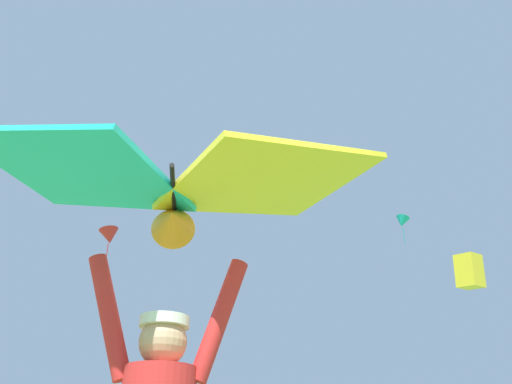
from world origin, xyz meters
name	(u,v)px	position (x,y,z in m)	size (l,w,h in m)	color
held_stunt_kite	(175,185)	(0.18, -0.39, 2.30)	(2.11, 1.43, 0.44)	black
distant_kite_yellow_far_center	(469,271)	(4.13, 13.85, 6.48)	(0.93, 1.00, 1.11)	yellow
distant_kite_red_overhead_distant	(109,236)	(-11.55, 20.01, 11.71)	(1.14, 1.07, 2.32)	red
distant_kite_teal_high_left	(402,222)	(3.10, 23.76, 12.74)	(1.06, 0.98, 1.67)	#19B2AD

